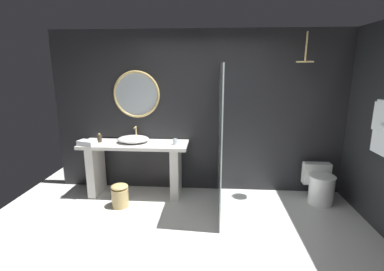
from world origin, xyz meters
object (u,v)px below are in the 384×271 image
at_px(folded_hand_towel, 87,143).
at_px(rain_shower_head, 305,59).
at_px(vessel_sink, 133,139).
at_px(round_wall_mirror, 137,94).
at_px(soap_dispenser, 99,138).
at_px(waste_bin, 120,195).
at_px(toilet, 320,185).
at_px(tumbler_cup, 175,142).

bearing_deg(folded_hand_towel, rain_shower_head, 2.55).
distance_m(vessel_sink, round_wall_mirror, 0.72).
height_order(soap_dispenser, waste_bin, soap_dispenser).
bearing_deg(soap_dispenser, round_wall_mirror, 23.56).
height_order(toilet, waste_bin, toilet).
bearing_deg(waste_bin, soap_dispenser, 133.54).
relative_size(vessel_sink, toilet, 0.89).
xyz_separation_m(round_wall_mirror, toilet, (2.88, -0.32, -1.33)).
bearing_deg(round_wall_mirror, soap_dispenser, -156.44).
xyz_separation_m(tumbler_cup, round_wall_mirror, (-0.65, 0.30, 0.69)).
height_order(vessel_sink, rain_shower_head, rain_shower_head).
distance_m(round_wall_mirror, waste_bin, 1.59).
bearing_deg(vessel_sink, round_wall_mirror, 83.82).
distance_m(vessel_sink, folded_hand_towel, 0.69).
bearing_deg(soap_dispenser, toilet, -1.28).
bearing_deg(vessel_sink, rain_shower_head, -1.74).
distance_m(round_wall_mirror, folded_hand_towel, 1.07).
xyz_separation_m(tumbler_cup, soap_dispenser, (-1.22, 0.05, 0.02)).
distance_m(tumbler_cup, soap_dispenser, 1.22).
distance_m(vessel_sink, toilet, 2.98).
xyz_separation_m(tumbler_cup, waste_bin, (-0.78, -0.41, -0.73)).
bearing_deg(rain_shower_head, tumbler_cup, 179.79).
bearing_deg(round_wall_mirror, vessel_sink, -96.18).
bearing_deg(folded_hand_towel, tumbler_cup, 6.36).
bearing_deg(waste_bin, rain_shower_head, 8.70).
relative_size(rain_shower_head, waste_bin, 1.16).
height_order(vessel_sink, soap_dispenser, vessel_sink).
xyz_separation_m(waste_bin, folded_hand_towel, (-0.55, 0.26, 0.72)).
xyz_separation_m(vessel_sink, round_wall_mirror, (0.02, 0.23, 0.68)).
bearing_deg(round_wall_mirror, waste_bin, -100.32).
height_order(soap_dispenser, rain_shower_head, rain_shower_head).
height_order(tumbler_cup, rain_shower_head, rain_shower_head).
distance_m(vessel_sink, soap_dispenser, 0.54).
distance_m(soap_dispenser, toilet, 3.51).
relative_size(rain_shower_head, toilet, 0.74).
xyz_separation_m(tumbler_cup, rain_shower_head, (1.84, -0.01, 1.22)).
bearing_deg(toilet, soap_dispenser, 178.72).
distance_m(rain_shower_head, waste_bin, 3.30).
xyz_separation_m(rain_shower_head, waste_bin, (-2.62, -0.40, -1.95)).
distance_m(soap_dispenser, waste_bin, 0.98).
relative_size(vessel_sink, waste_bin, 1.40).
height_order(vessel_sink, folded_hand_towel, vessel_sink).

